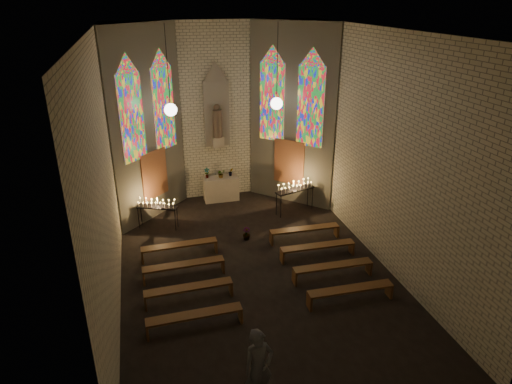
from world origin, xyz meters
TOP-DOWN VIEW (x-y plane):
  - floor at (0.00, 0.00)m, footprint 12.00×12.00m
  - room at (-0.00, 3.37)m, footprint 8.22×12.43m
  - altar at (0.00, 5.45)m, footprint 1.40×0.60m
  - flower_vase_left at (-0.55, 5.52)m, footprint 0.26×0.21m
  - flower_vase_center at (0.01, 5.43)m, footprint 0.39×0.37m
  - flower_vase_right at (0.43, 5.51)m, footprint 0.19×0.16m
  - aisle_flower_pot at (0.21, 1.94)m, footprint 0.33×0.33m
  - votive_stand_left at (-2.68, 3.60)m, footprint 1.48×0.86m
  - votive_stand_right at (2.55, 3.60)m, footprint 1.65×0.83m
  - pew_left_0 at (-2.14, 1.39)m, footprint 2.44×0.39m
  - pew_right_0 at (2.14, 1.39)m, footprint 2.44×0.39m
  - pew_left_1 at (-2.14, 0.19)m, footprint 2.44×0.39m
  - pew_right_1 at (2.14, 0.19)m, footprint 2.44×0.39m
  - pew_left_2 at (-2.14, -1.01)m, footprint 2.44×0.39m
  - pew_right_2 at (2.14, -1.01)m, footprint 2.44×0.39m
  - pew_left_3 at (-2.14, -2.21)m, footprint 2.44×0.39m
  - pew_right_3 at (2.14, -2.21)m, footprint 2.44×0.39m
  - visitor at (-1.17, -4.79)m, footprint 0.74×0.58m

SIDE VIEW (x-z plane):
  - floor at x=0.00m, z-range 0.00..0.00m
  - aisle_flower_pot at x=0.21m, z-range 0.00..0.45m
  - pew_left_0 at x=-2.14m, z-range 0.15..0.61m
  - pew_right_0 at x=2.14m, z-range 0.15..0.61m
  - pew_left_1 at x=-2.14m, z-range 0.15..0.61m
  - pew_right_1 at x=2.14m, z-range 0.15..0.61m
  - pew_left_2 at x=-2.14m, z-range 0.15..0.61m
  - pew_right_2 at x=2.14m, z-range 0.15..0.61m
  - pew_left_3 at x=-2.14m, z-range 0.15..0.61m
  - pew_right_3 at x=2.14m, z-range 0.15..0.61m
  - altar at x=0.00m, z-range 0.00..1.00m
  - visitor at x=-1.17m, z-range 0.00..1.80m
  - votive_stand_left at x=-2.68m, z-range 0.38..1.45m
  - votive_stand_right at x=2.55m, z-range 0.42..1.60m
  - flower_vase_right at x=0.43m, z-range 1.00..1.34m
  - flower_vase_center at x=0.01m, z-range 1.00..1.34m
  - flower_vase_left at x=-0.55m, z-range 1.00..1.43m
  - room at x=0.00m, z-range 0.21..7.22m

